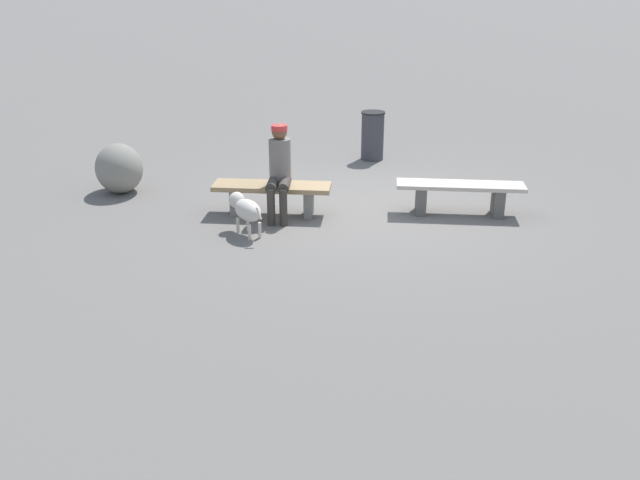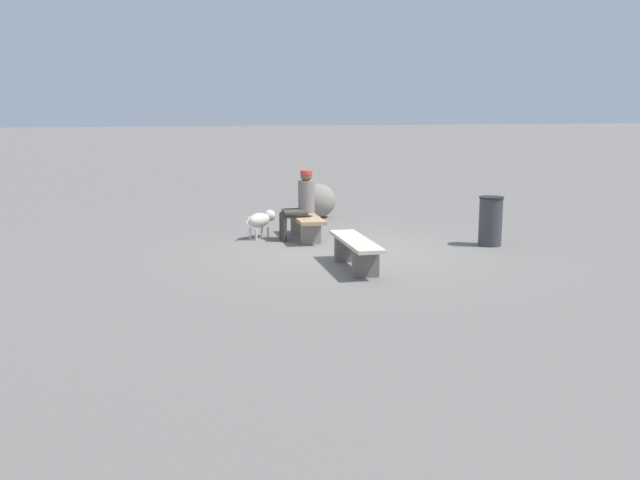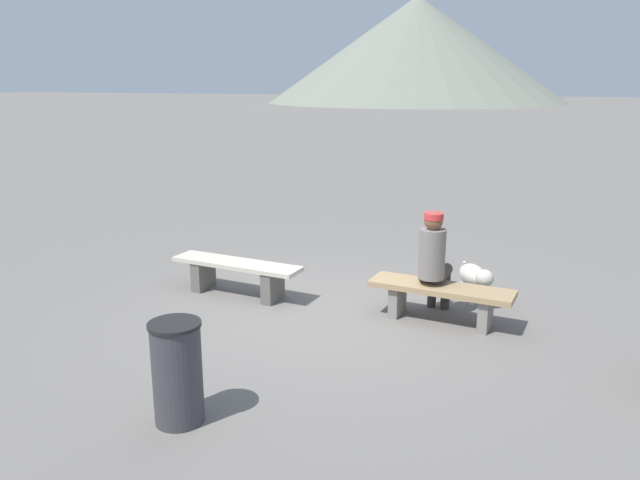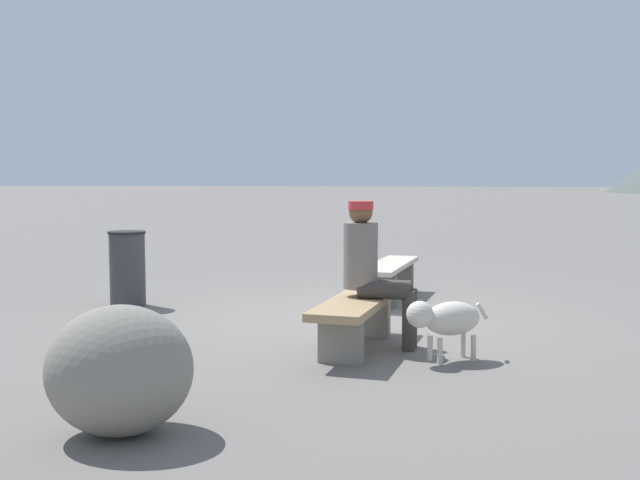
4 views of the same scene
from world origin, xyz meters
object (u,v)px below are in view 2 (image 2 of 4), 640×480
bench_right (305,221)px  trash_bin (491,221)px  dog (261,220)px  boulder (318,201)px  bench_left (356,249)px  seated_person (301,201)px

bench_right → trash_bin: (-1.73, -2.92, 0.11)m
dog → boulder: boulder is taller
bench_right → trash_bin: size_ratio=1.95×
bench_left → dog: 3.08m
bench_right → bench_left: bearing=-174.4°
bench_right → boulder: 2.66m
seated_person → boulder: 2.84m
boulder → trash_bin: bearing=-156.3°
dog → bench_left: bearing=-109.6°
bench_left → boulder: bearing=-5.7°
seated_person → boulder: (2.54, -1.21, -0.36)m
trash_bin → boulder: trash_bin is taller
bench_right → trash_bin: 3.40m
seated_person → trash_bin: bearing=-112.9°
dog → trash_bin: trash_bin is taller
seated_person → trash_bin: size_ratio=1.49×
bench_right → boulder: boulder is taller
bench_right → dog: size_ratio=2.55×
bench_left → bench_right: size_ratio=1.07×
seated_person → trash_bin: seated_person is taller
dog → boulder: size_ratio=0.78×
bench_left → bench_right: bench_left is taller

